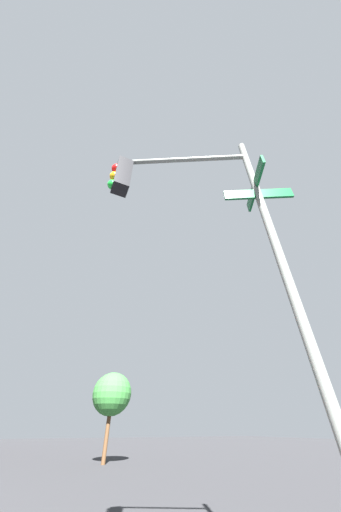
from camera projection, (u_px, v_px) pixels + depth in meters
traffic_signal_near at (197, 210)px, 3.69m from camera, size 1.68×2.81×6.26m
street_tree at (112, 394)px, 15.22m from camera, size 2.48×2.48×4.72m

